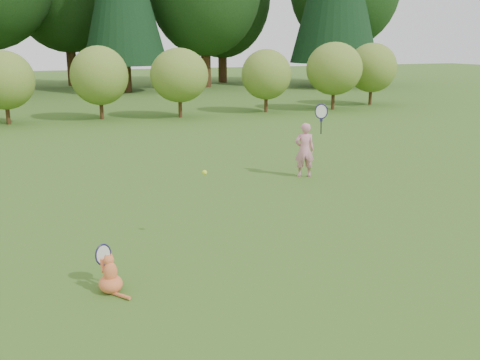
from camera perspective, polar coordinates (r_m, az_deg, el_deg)
name	(u,v)px	position (r m, az deg, el deg)	size (l,w,h in m)	color
ground	(248,242)	(7.61, 0.85, -6.66)	(100.00, 100.00, 0.00)	#2B5718
shrub_row	(107,81)	(19.78, -14.03, 10.20)	(28.00, 3.00, 2.80)	#5C7223
child	(305,149)	(11.19, 6.95, 3.34)	(0.67, 0.43, 1.71)	pink
cat	(110,272)	(6.29, -13.73, -9.51)	(0.36, 0.61, 0.62)	#C35A25
tennis_ball	(205,172)	(7.37, -3.80, 0.81)	(0.07, 0.07, 0.07)	#C9DD1A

